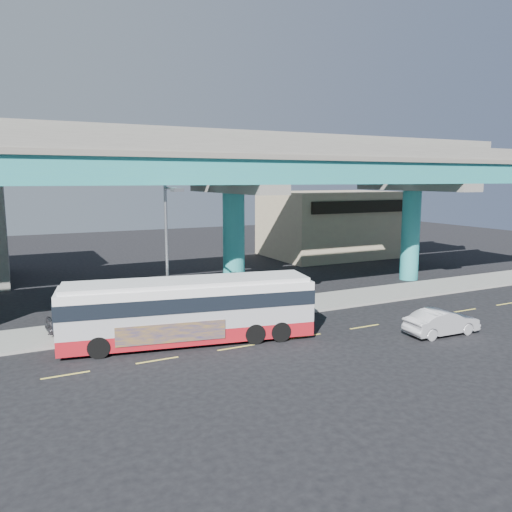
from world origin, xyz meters
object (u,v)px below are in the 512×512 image
parked_car (84,319)px  stop_sign (286,284)px  street_lamp (169,237)px  transit_bus (189,308)px  sedan (442,322)px

parked_car → stop_sign: stop_sign is taller
parked_car → street_lamp: size_ratio=0.51×
transit_bus → sedan: 13.53m
sedan → street_lamp: bearing=65.0°
sedan → parked_car: size_ratio=1.06×
parked_car → street_lamp: (4.26, -2.11, 4.46)m
transit_bus → street_lamp: street_lamp is taller
transit_bus → sedan: bearing=-10.6°
transit_bus → parked_car: 6.20m
transit_bus → parked_car: (-4.66, 3.97, -0.98)m
transit_bus → stop_sign: bearing=30.5°
street_lamp → stop_sign: street_lamp is taller
sedan → street_lamp: street_lamp is taller
transit_bus → stop_sign: transit_bus is taller
transit_bus → parked_car: size_ratio=3.23×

